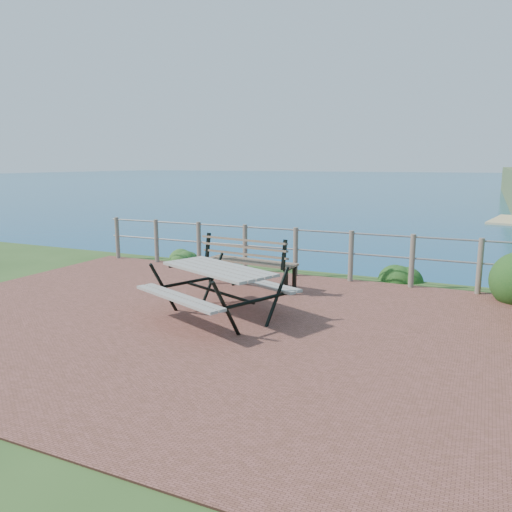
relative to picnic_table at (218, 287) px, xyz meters
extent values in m
cube|color=brown|center=(0.04, -0.18, -0.49)|extent=(10.00, 7.00, 0.12)
plane|color=#155C7F|center=(0.04, 199.82, -0.49)|extent=(1200.00, 1200.00, 0.00)
cylinder|color=#6B5B4C|center=(-4.56, 3.17, 0.03)|extent=(0.10, 0.10, 1.00)
cylinder|color=#6B5B4C|center=(-3.41, 3.17, 0.03)|extent=(0.10, 0.10, 1.00)
cylinder|color=#6B5B4C|center=(-2.26, 3.17, 0.03)|extent=(0.10, 0.10, 1.00)
cylinder|color=#6B5B4C|center=(-1.11, 3.17, 0.03)|extent=(0.10, 0.10, 1.00)
cylinder|color=#6B5B4C|center=(0.04, 3.17, 0.03)|extent=(0.10, 0.10, 1.00)
cylinder|color=#6B5B4C|center=(1.19, 3.17, 0.03)|extent=(0.10, 0.10, 1.00)
cylinder|color=#6B5B4C|center=(2.34, 3.17, 0.03)|extent=(0.10, 0.10, 1.00)
cylinder|color=#6B5B4C|center=(3.49, 3.17, 0.03)|extent=(0.10, 0.10, 1.00)
cylinder|color=slate|center=(0.04, 3.17, 0.48)|extent=(9.40, 0.04, 0.04)
cylinder|color=slate|center=(0.04, 3.17, 0.08)|extent=(9.40, 0.04, 0.04)
cube|color=gray|center=(0.00, 0.00, 0.28)|extent=(1.98, 1.41, 0.04)
cube|color=gray|center=(0.00, 0.00, -0.03)|extent=(1.79, 0.96, 0.04)
cube|color=gray|center=(0.00, 0.00, -0.03)|extent=(1.79, 0.96, 0.04)
cylinder|color=black|center=(0.00, 0.00, -0.08)|extent=(1.47, 0.66, 0.04)
cube|color=brown|center=(-0.37, 1.92, 0.01)|extent=(1.80, 0.64, 0.04)
cube|color=brown|center=(-0.37, 1.92, 0.32)|extent=(1.77, 0.33, 0.40)
cube|color=black|center=(-0.37, 1.92, -0.23)|extent=(0.06, 0.07, 0.49)
cube|color=black|center=(-0.37, 1.92, -0.23)|extent=(0.06, 0.07, 0.49)
cube|color=black|center=(-0.37, 1.92, -0.23)|extent=(0.06, 0.07, 0.49)
cube|color=black|center=(-0.37, 1.92, -0.23)|extent=(0.06, 0.07, 0.49)
ellipsoid|color=#29551F|center=(-3.17, 3.87, -0.49)|extent=(0.75, 0.75, 0.49)
ellipsoid|color=#154517|center=(2.04, 3.67, -0.49)|extent=(0.79, 0.79, 0.53)
camera|label=1|loc=(3.52, -6.28, 1.82)|focal=35.00mm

